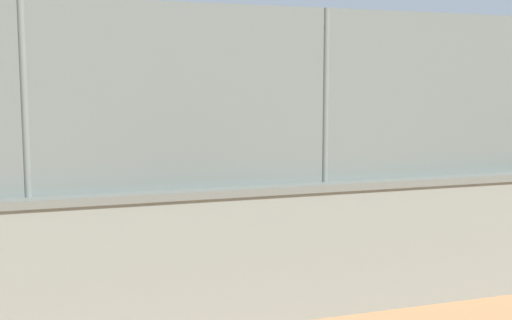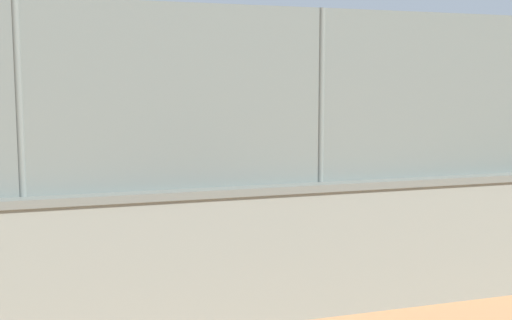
% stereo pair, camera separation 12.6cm
% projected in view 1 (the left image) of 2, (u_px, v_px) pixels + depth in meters
% --- Properties ---
extents(ground_plane, '(260.00, 260.00, 0.00)m').
position_uv_depth(ground_plane, '(75.00, 171.00, 18.68)').
color(ground_plane, tan).
extents(perimeter_wall, '(30.85, 1.22, 1.46)m').
position_uv_depth(perimeter_wall, '(323.00, 247.00, 6.97)').
color(perimeter_wall, gray).
rests_on(perimeter_wall, ground_plane).
extents(fence_panel_on_wall, '(30.30, 0.81, 1.85)m').
position_uv_depth(fence_panel_on_wall, '(325.00, 96.00, 6.77)').
color(fence_panel_on_wall, slate).
rests_on(fence_panel_on_wall, perimeter_wall).
extents(player_baseline_waiting, '(0.71, 1.23, 1.50)m').
position_uv_depth(player_baseline_waiting, '(342.00, 192.00, 9.70)').
color(player_baseline_waiting, navy).
rests_on(player_baseline_waiting, ground_plane).
extents(player_crossing_court, '(1.18, 0.71, 1.54)m').
position_uv_depth(player_crossing_court, '(171.00, 147.00, 16.63)').
color(player_crossing_court, navy).
rests_on(player_crossing_court, ground_plane).
extents(sports_ball, '(0.12, 0.12, 0.12)m').
position_uv_depth(sports_ball, '(290.00, 272.00, 8.35)').
color(sports_ball, orange).
rests_on(sports_ball, ground_plane).
extents(courtside_bench, '(1.61, 0.42, 0.87)m').
position_uv_depth(courtside_bench, '(81.00, 265.00, 7.21)').
color(courtside_bench, gray).
rests_on(courtside_bench, ground_plane).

